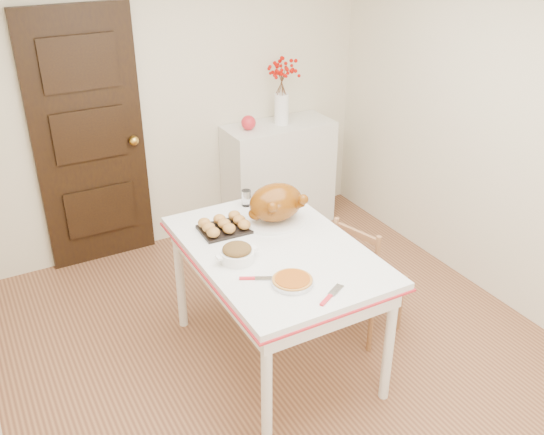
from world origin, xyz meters
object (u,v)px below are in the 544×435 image
turkey_platter (276,204)px  pumpkin_pie (292,280)px  kitchen_table (276,305)px  sideboard (279,175)px  chair_oak (369,276)px

turkey_platter → pumpkin_pie: turkey_platter is taller
turkey_platter → kitchen_table: bearing=-118.4°
kitchen_table → pumpkin_pie: bearing=-106.4°
sideboard → chair_oak: sideboard is taller
sideboard → pumpkin_pie: size_ratio=4.24×
sideboard → chair_oak: (-0.25, -1.69, -0.04)m
chair_oak → turkey_platter: bearing=45.1°
kitchen_table → chair_oak: 0.70m
turkey_platter → sideboard: bearing=60.5°
pumpkin_pie → turkey_platter: bearing=68.1°
turkey_platter → pumpkin_pie: (-0.27, -0.66, -0.11)m
sideboard → pumpkin_pie: sideboard is taller
kitchen_table → turkey_platter: (0.15, 0.28, 0.56)m
chair_oak → turkey_platter: size_ratio=2.13×
kitchen_table → sideboard: bearing=60.1°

